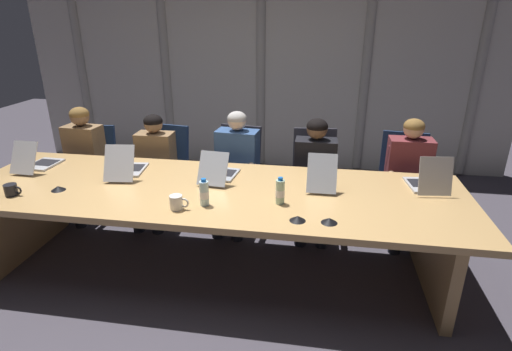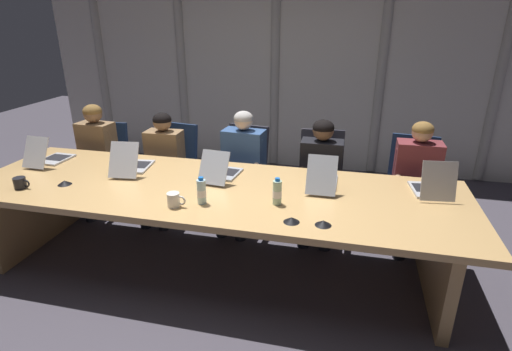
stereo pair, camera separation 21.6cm
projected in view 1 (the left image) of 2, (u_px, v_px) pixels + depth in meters
The scene contains 25 objects.
ground_plane at pixel (215, 268), 3.46m from camera, with size 13.17×13.17×0.00m, color #47424C.
conference_table at pixel (212, 205), 3.23m from camera, with size 3.98×1.22×0.75m.
curtain_backdrop at pixel (262, 52), 5.36m from camera, with size 6.59×0.17×3.14m.
laptop_left_end at pixel (38, 162), 3.60m from camera, with size 0.24×0.45×0.28m.
laptop_left_mid at pixel (127, 168), 3.46m from camera, with size 0.30×0.50×0.29m.
laptop_center at pixel (219, 172), 3.37m from camera, with size 0.28×0.46×0.26m.
laptop_right_mid at pixel (321, 178), 3.25m from camera, with size 0.23×0.47×0.30m.
laptop_right_end at pixel (427, 182), 3.15m from camera, with size 0.29×0.41×0.31m.
office_chair_left_end at pixel (94, 179), 4.46m from camera, with size 0.60×0.60×0.90m.
office_chair_left_mid at pixel (164, 183), 4.33m from camera, with size 0.60×0.61×0.94m.
office_chair_center at pixel (236, 186), 4.21m from camera, with size 0.60×0.61×0.97m.
office_chair_right_mid at pixel (313, 191), 4.10m from camera, with size 0.60×0.60×0.97m.
office_chair_right_end at pixel (399, 197), 3.97m from camera, with size 0.60×0.60×0.97m.
person_left_end at pixel (81, 156), 4.20m from camera, with size 0.41×0.57×1.16m.
person_left_mid at pixel (154, 163), 4.08m from camera, with size 0.38×0.55×1.11m.
person_center at pixel (235, 164), 3.95m from camera, with size 0.45×0.57×1.17m.
person_right_mid at pixel (315, 171), 3.84m from camera, with size 0.41×0.55×1.13m.
person_right_end at pixel (409, 175), 3.71m from camera, with size 0.40×0.55×1.16m.
water_bottle_primary at pixel (204, 193), 2.88m from camera, with size 0.07×0.07×0.20m.
water_bottle_secondary at pixel (280, 192), 2.91m from camera, with size 0.07×0.07×0.20m.
coffee_mug_near at pixel (177, 202), 2.83m from camera, with size 0.14×0.09×0.10m.
coffee_mug_far at pixel (11, 190), 3.05m from camera, with size 0.14×0.09×0.09m.
conference_mic_left_side at pixel (329, 220), 2.66m from camera, with size 0.11×0.11×0.04m, color black.
conference_mic_middle at pixel (298, 218), 2.68m from camera, with size 0.11×0.11×0.04m, color black.
conference_mic_right_side at pixel (58, 188), 3.15m from camera, with size 0.11×0.11×0.04m, color black.
Camera 1 is at (0.81, -2.82, 2.03)m, focal length 28.26 mm.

